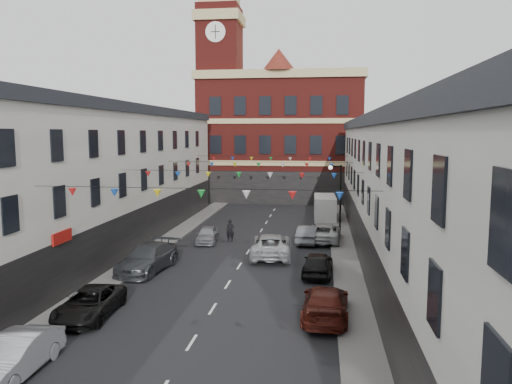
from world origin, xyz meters
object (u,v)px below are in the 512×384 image
at_px(car_left_c, 90,303).
at_px(car_right_d, 318,264).
at_px(car_left_e, 207,235).
at_px(car_right_e, 308,234).
at_px(car_right_c, 325,303).
at_px(car_left_b, 15,356).
at_px(white_van, 325,208).
at_px(car_right_f, 324,232).
at_px(car_left_d, 148,258).
at_px(street_lamp, 338,190).
at_px(pedestrian, 230,231).
at_px(moving_car, 271,245).

distance_m(car_left_c, car_right_d, 13.47).
distance_m(car_left_e, car_right_e, 7.96).
bearing_deg(car_right_e, car_right_c, 100.45).
bearing_deg(car_right_d, car_right_c, 97.45).
height_order(car_left_b, white_van, white_van).
height_order(car_left_c, car_right_c, car_right_c).
xyz_separation_m(car_left_b, car_left_c, (0.00, 5.75, -0.06)).
height_order(car_left_b, car_right_f, car_right_f).
xyz_separation_m(car_left_d, car_right_f, (11.00, 9.96, -0.08)).
relative_size(street_lamp, car_right_e, 1.39).
xyz_separation_m(car_left_c, white_van, (11.10, 28.21, 0.53)).
distance_m(car_left_c, car_left_d, 7.93).
distance_m(car_right_e, white_van, 11.07).
relative_size(car_right_f, pedestrian, 3.02).
bearing_deg(street_lamp, car_right_e, -131.54).
height_order(moving_car, white_van, white_van).
xyz_separation_m(street_lamp, moving_car, (-4.75, -7.23, -3.09)).
height_order(car_left_d, car_right_e, car_left_d).
relative_size(street_lamp, white_van, 1.12).
height_order(car_left_e, car_right_f, car_right_f).
bearing_deg(car_left_e, pedestrian, 14.73).
xyz_separation_m(car_right_d, car_right_f, (0.42, 9.54, 0.02)).
distance_m(car_left_c, car_right_c, 11.08).
height_order(street_lamp, pedestrian, street_lamp).
distance_m(street_lamp, car_left_b, 28.42).
xyz_separation_m(car_right_f, moving_car, (-3.70, -5.32, 0.07)).
distance_m(car_left_b, car_left_e, 22.19).
bearing_deg(car_right_d, pedestrian, -46.93).
distance_m(car_left_c, white_van, 30.32).
xyz_separation_m(car_left_e, car_right_c, (9.13, -15.07, 0.10)).
xyz_separation_m(car_right_d, white_van, (0.52, 19.86, 0.46)).
distance_m(car_left_e, car_right_f, 9.26).
xyz_separation_m(car_left_c, car_left_e, (1.87, 16.36, -0.01)).
relative_size(moving_car, white_van, 1.09).
height_order(car_left_d, car_right_d, car_left_d).
height_order(car_left_d, car_right_f, car_left_d).
distance_m(car_left_d, pedestrian, 9.73).
bearing_deg(pedestrian, street_lamp, 15.85).
height_order(car_left_c, pedestrian, pedestrian).
bearing_deg(street_lamp, moving_car, -123.31).
bearing_deg(car_right_f, car_right_d, 90.60).
bearing_deg(car_left_d, pedestrian, 75.59).
relative_size(car_right_c, moving_car, 0.88).
relative_size(car_left_c, car_right_d, 1.12).
relative_size(car_left_c, car_left_e, 1.25).
height_order(car_left_b, car_right_e, car_left_b).
bearing_deg(car_right_e, car_right_f, -145.68).
distance_m(street_lamp, car_right_d, 11.97).
relative_size(street_lamp, car_left_c, 1.26).
height_order(car_left_c, white_van, white_van).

